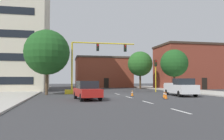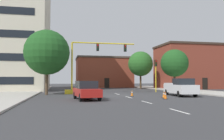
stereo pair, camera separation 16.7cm
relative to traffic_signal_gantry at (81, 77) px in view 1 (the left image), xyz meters
name	(u,v)px [view 1 (the left image)]	position (x,y,z in m)	size (l,w,h in m)	color
ground_plane	(122,95)	(4.49, -4.09, -2.26)	(160.00, 160.00, 0.00)	#38383A
sidewalk_left	(18,92)	(-8.46, 3.91, -2.19)	(6.00, 56.00, 0.14)	#B2ADA3
sidewalk_right	(187,91)	(17.45, 3.91, -2.19)	(6.00, 56.00, 0.14)	#B2ADA3
lane_stripe_seg_0	(180,111)	(4.49, -18.09, -2.26)	(0.16, 2.40, 0.01)	silver
lane_stripe_seg_1	(148,102)	(4.49, -12.59, -2.26)	(0.16, 2.40, 0.01)	silver
lane_stripe_seg_2	(129,97)	(4.49, -7.09, -2.26)	(0.16, 2.40, 0.01)	silver
lane_stripe_seg_3	(117,94)	(4.49, -1.59, -2.26)	(0.16, 2.40, 0.01)	silver
building_brick_center	(103,72)	(7.15, 25.61, 1.37)	(13.27, 9.74, 7.24)	brown
building_row_right	(192,67)	(24.03, 13.57, 2.28)	(14.05, 9.17, 9.05)	brown
traffic_signal_gantry	(81,77)	(0.00, 0.00, 0.00)	(9.36, 1.20, 6.83)	yellow
traffic_light_pole_right	(156,68)	(11.16, 1.82, 1.27)	(0.32, 0.47, 4.80)	yellow
tree_left_near	(47,52)	(-4.30, -1.19, 2.95)	(5.57, 5.57, 8.01)	brown
tree_right_far	(140,64)	(12.86, 14.08, 2.79)	(5.02, 5.02, 7.57)	#4C3823
tree_right_mid	(174,63)	(15.51, 4.52, 2.29)	(4.53, 4.53, 6.83)	brown
pickup_truck_white	(180,87)	(10.79, -6.34, -1.29)	(2.43, 5.54, 1.99)	white
sedan_red_near_left	(87,90)	(-0.13, -9.23, -1.37)	(2.35, 4.68, 1.74)	#B21E19
traffic_cone_roadside_a	(166,95)	(7.28, -10.08, -1.90)	(0.36, 0.36, 0.75)	black
traffic_cone_roadside_b	(132,93)	(5.25, -5.74, -1.93)	(0.36, 0.36, 0.68)	black
traffic_cone_roadside_c	(93,93)	(1.09, -3.66, -1.97)	(0.36, 0.36, 0.59)	black
traffic_cone_roadside_d	(164,95)	(7.78, -8.59, -1.93)	(0.36, 0.36, 0.67)	black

